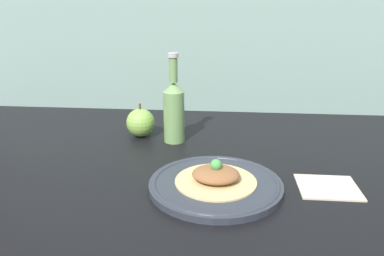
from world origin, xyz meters
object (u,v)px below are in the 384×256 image
plated_food (216,176)px  cider_bottle (174,109)px  apple (141,123)px  plate (216,184)px

plated_food → cider_bottle: 32.37cm
plated_food → apple: size_ratio=1.75×
plate → plated_food: bearing=90.0°
apple → plated_food: bearing=-53.1°
plated_food → apple: (-24.10, 32.14, 1.43)cm
cider_bottle → apple: bearing=162.5°
cider_bottle → plated_food: bearing=-65.3°
plate → cider_bottle: (-13.22, 28.72, 8.97)cm
plated_food → cider_bottle: bearing=114.7°
cider_bottle → apple: 12.67cm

